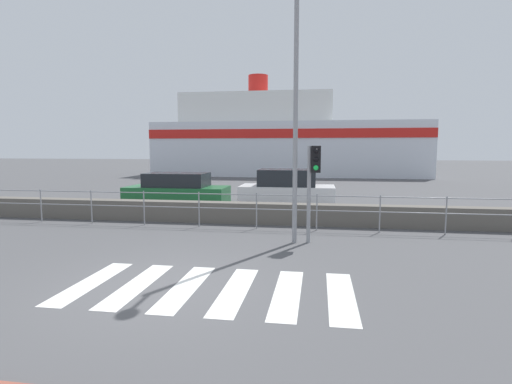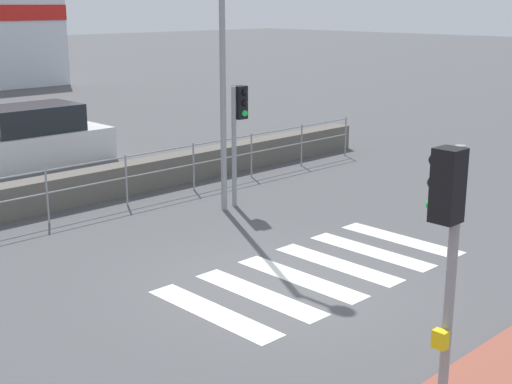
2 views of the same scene
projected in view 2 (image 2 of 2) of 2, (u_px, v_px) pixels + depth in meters
ground_plane at (279, 287)px, 10.76m from camera, size 160.00×160.00×0.00m
crosswalk at (319, 271)px, 11.38m from camera, size 4.95×2.40×0.01m
seawall at (67, 190)px, 14.99m from camera, size 18.19×0.55×0.67m
harbor_fence at (88, 179)px, 14.28m from camera, size 16.41×0.04×1.10m
traffic_light_near at (447, 234)px, 6.52m from camera, size 0.34×0.32×2.91m
traffic_light_far at (238, 118)px, 14.65m from camera, size 0.34×0.32×2.51m
streetlamp at (229, 4)px, 13.58m from camera, size 0.32×1.15×6.74m
parked_car_white at (33, 139)px, 18.83m from camera, size 4.01×1.79×1.56m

